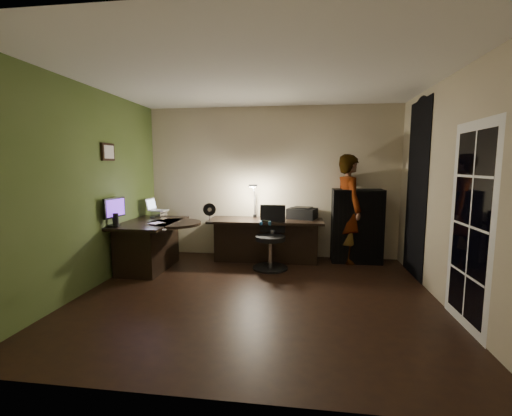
# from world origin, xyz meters

# --- Properties ---
(floor) EXTENTS (4.50, 4.00, 0.01)m
(floor) POSITION_xyz_m (0.00, 0.00, -0.01)
(floor) COLOR black
(floor) RESTS_ON ground
(ceiling) EXTENTS (4.50, 4.00, 0.01)m
(ceiling) POSITION_xyz_m (0.00, 0.00, 2.71)
(ceiling) COLOR silver
(ceiling) RESTS_ON floor
(wall_back) EXTENTS (4.50, 0.01, 2.70)m
(wall_back) POSITION_xyz_m (0.00, 2.00, 1.35)
(wall_back) COLOR #BCAE8E
(wall_back) RESTS_ON floor
(wall_front) EXTENTS (4.50, 0.01, 2.70)m
(wall_front) POSITION_xyz_m (0.00, -2.00, 1.35)
(wall_front) COLOR #BCAE8E
(wall_front) RESTS_ON floor
(wall_left) EXTENTS (0.01, 4.00, 2.70)m
(wall_left) POSITION_xyz_m (-2.25, 0.00, 1.35)
(wall_left) COLOR #BCAE8E
(wall_left) RESTS_ON floor
(wall_right) EXTENTS (0.01, 4.00, 2.70)m
(wall_right) POSITION_xyz_m (2.25, 0.00, 1.35)
(wall_right) COLOR #BCAE8E
(wall_right) RESTS_ON floor
(green_wall_overlay) EXTENTS (0.00, 4.00, 2.70)m
(green_wall_overlay) POSITION_xyz_m (-2.24, 0.00, 1.35)
(green_wall_overlay) COLOR #485E29
(green_wall_overlay) RESTS_ON floor
(arched_doorway) EXTENTS (0.01, 0.90, 2.60)m
(arched_doorway) POSITION_xyz_m (2.24, 1.15, 1.30)
(arched_doorway) COLOR black
(arched_doorway) RESTS_ON floor
(french_door) EXTENTS (0.02, 0.92, 2.10)m
(french_door) POSITION_xyz_m (2.24, -0.55, 1.05)
(french_door) COLOR white
(french_door) RESTS_ON floor
(framed_picture) EXTENTS (0.04, 0.30, 0.25)m
(framed_picture) POSITION_xyz_m (-2.22, 0.45, 1.85)
(framed_picture) COLOR black
(framed_picture) RESTS_ON wall_left
(desk_left) EXTENTS (0.83, 1.34, 0.77)m
(desk_left) POSITION_xyz_m (-1.83, 0.90, 0.39)
(desk_left) COLOR black
(desk_left) RESTS_ON floor
(desk_right) EXTENTS (1.97, 0.72, 0.73)m
(desk_right) POSITION_xyz_m (-0.05, 1.60, 0.37)
(desk_right) COLOR black
(desk_right) RESTS_ON floor
(cabinet) EXTENTS (0.84, 0.42, 1.26)m
(cabinet) POSITION_xyz_m (1.50, 1.78, 0.63)
(cabinet) COLOR black
(cabinet) RESTS_ON floor
(laptop_stand) EXTENTS (0.26, 0.24, 0.09)m
(laptop_stand) POSITION_xyz_m (-1.93, 1.48, 0.83)
(laptop_stand) COLOR silver
(laptop_stand) RESTS_ON desk_left
(laptop) EXTENTS (0.33, 0.32, 0.21)m
(laptop) POSITION_xyz_m (-1.93, 1.48, 0.98)
(laptop) COLOR silver
(laptop) RESTS_ON laptop_stand
(monitor) EXTENTS (0.14, 0.46, 0.30)m
(monitor) POSITION_xyz_m (-2.16, 0.42, 0.93)
(monitor) COLOR black
(monitor) RESTS_ON desk_left
(mouse) EXTENTS (0.06, 0.08, 0.03)m
(mouse) POSITION_xyz_m (-1.27, 0.12, 0.80)
(mouse) COLOR silver
(mouse) RESTS_ON desk_left
(phone) EXTENTS (0.11, 0.16, 0.01)m
(phone) POSITION_xyz_m (-1.95, 1.27, 0.79)
(phone) COLOR black
(phone) RESTS_ON desk_left
(pen) EXTENTS (0.05, 0.15, 0.01)m
(pen) POSITION_xyz_m (-1.49, 0.68, 0.79)
(pen) COLOR black
(pen) RESTS_ON desk_left
(speaker) EXTENTS (0.08, 0.08, 0.20)m
(speaker) POSITION_xyz_m (-2.08, 0.33, 0.88)
(speaker) COLOR black
(speaker) RESTS_ON desk_left
(notepad) EXTENTS (0.21, 0.24, 0.01)m
(notepad) POSITION_xyz_m (-1.63, 0.68, 0.79)
(notepad) COLOR silver
(notepad) RESTS_ON desk_left
(desk_fan) EXTENTS (0.24, 0.18, 0.32)m
(desk_fan) POSITION_xyz_m (-0.95, 1.23, 0.89)
(desk_fan) COLOR black
(desk_fan) RESTS_ON desk_right
(headphones) EXTENTS (0.19, 0.12, 0.08)m
(headphones) POSITION_xyz_m (-0.01, 1.10, 0.77)
(headphones) COLOR #276799
(headphones) RESTS_ON desk_right
(printer) EXTENTS (0.56, 0.49, 0.21)m
(printer) POSITION_xyz_m (0.56, 1.80, 0.83)
(printer) COLOR black
(printer) RESTS_ON desk_right
(desk_lamp) EXTENTS (0.22, 0.32, 0.64)m
(desk_lamp) POSITION_xyz_m (-0.28, 1.83, 1.05)
(desk_lamp) COLOR black
(desk_lamp) RESTS_ON desk_right
(office_chair) EXTENTS (0.60, 0.60, 1.01)m
(office_chair) POSITION_xyz_m (0.07, 1.16, 0.51)
(office_chair) COLOR black
(office_chair) RESTS_ON floor
(person) EXTENTS (0.60, 0.75, 1.85)m
(person) POSITION_xyz_m (1.35, 1.78, 0.92)
(person) COLOR #D8A88C
(person) RESTS_ON floor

